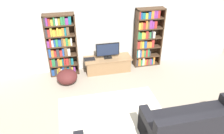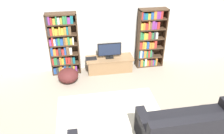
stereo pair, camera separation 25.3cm
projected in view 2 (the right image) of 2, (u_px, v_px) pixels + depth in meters
name	position (u px, v px, depth m)	size (l,w,h in m)	color
wall_back	(103.00, 27.00, 6.40)	(8.80, 0.06, 2.60)	silver
bookshelf_left	(63.00, 45.00, 6.26)	(0.84, 0.30, 1.83)	#422D1E
bookshelf_right	(149.00, 38.00, 6.64)	(0.84, 0.30, 1.83)	#422D1E
tv_stand	(110.00, 64.00, 6.69)	(1.41, 0.53, 0.44)	#8E6B47
television	(109.00, 50.00, 6.46)	(0.70, 0.16, 0.47)	black
laptop	(91.00, 59.00, 6.51)	(0.33, 0.21, 0.03)	#28282D
area_rug	(110.00, 115.00, 5.03)	(2.42, 1.78, 0.02)	beige
couch_right_sofa	(191.00, 130.00, 4.25)	(2.03, 0.89, 0.89)	black
beanbag_ottoman	(68.00, 76.00, 6.16)	(0.57, 0.57, 0.40)	#4C1E1E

